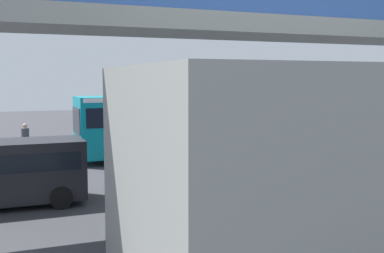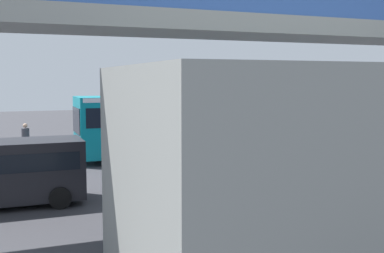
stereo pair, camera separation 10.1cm
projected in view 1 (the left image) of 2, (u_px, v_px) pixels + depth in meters
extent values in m
plane|color=#38383D|center=(184.00, 157.00, 24.13)|extent=(80.00, 80.00, 0.00)
cube|color=#0C8493|center=(191.00, 123.00, 24.13)|extent=(11.50, 2.55, 2.86)
cube|color=black|center=(191.00, 113.00, 24.08)|extent=(11.04, 2.59, 0.90)
cube|color=white|center=(191.00, 98.00, 24.00)|extent=(11.27, 2.58, 0.20)
cube|color=black|center=(76.00, 120.00, 21.98)|extent=(0.04, 2.24, 1.20)
cylinder|color=black|center=(127.00, 154.00, 21.72)|extent=(1.04, 0.30, 1.04)
cylinder|color=black|center=(115.00, 147.00, 24.08)|extent=(1.04, 0.30, 1.04)
cylinder|color=black|center=(266.00, 146.00, 24.43)|extent=(1.04, 0.30, 1.04)
cylinder|color=black|center=(243.00, 140.00, 26.78)|extent=(1.04, 0.30, 1.04)
cube|color=black|center=(5.00, 171.00, 14.66)|extent=(4.80, 1.95, 1.86)
cube|color=black|center=(4.00, 160.00, 14.62)|extent=(4.42, 1.98, 0.56)
cylinder|color=black|center=(61.00, 198.00, 14.42)|extent=(0.68, 0.22, 0.68)
cylinder|color=black|center=(55.00, 185.00, 16.22)|extent=(0.68, 0.22, 0.68)
torus|color=black|center=(364.00, 148.00, 24.97)|extent=(0.72, 0.06, 0.72)
torus|color=black|center=(380.00, 146.00, 25.36)|extent=(0.72, 0.06, 0.72)
cube|color=green|center=(372.00, 144.00, 25.15)|extent=(0.89, 0.04, 0.04)
cylinder|color=green|center=(375.00, 140.00, 25.20)|extent=(0.03, 0.03, 0.40)
cube|color=black|center=(375.00, 136.00, 25.18)|extent=(0.20, 0.08, 0.04)
cylinder|color=green|center=(367.00, 137.00, 24.97)|extent=(0.02, 0.44, 0.02)
torus|color=black|center=(365.00, 155.00, 22.56)|extent=(0.72, 0.06, 0.72)
torus|color=black|center=(382.00, 154.00, 22.95)|extent=(0.72, 0.06, 0.72)
cube|color=blue|center=(374.00, 150.00, 22.73)|extent=(0.89, 0.04, 0.04)
cylinder|color=blue|center=(377.00, 146.00, 22.78)|extent=(0.03, 0.03, 0.40)
cube|color=black|center=(377.00, 142.00, 22.76)|extent=(0.20, 0.08, 0.04)
cylinder|color=blue|center=(368.00, 143.00, 22.55)|extent=(0.02, 0.44, 0.02)
torus|color=black|center=(370.00, 150.00, 23.98)|extent=(0.72, 0.06, 0.72)
cube|color=red|center=(378.00, 146.00, 24.16)|extent=(0.89, 0.04, 0.04)
cylinder|color=red|center=(382.00, 142.00, 24.20)|extent=(0.03, 0.03, 0.40)
cube|color=black|center=(382.00, 138.00, 24.18)|extent=(0.20, 0.08, 0.04)
cylinder|color=red|center=(373.00, 140.00, 23.97)|extent=(0.02, 0.44, 0.02)
cylinder|color=#2D2D38|center=(26.00, 151.00, 23.45)|extent=(0.32, 0.32, 0.85)
cylinder|color=#3F3F47|center=(25.00, 135.00, 23.37)|extent=(0.38, 0.38, 0.70)
sphere|color=tan|center=(25.00, 126.00, 23.32)|extent=(0.22, 0.22, 0.22)
cylinder|color=slate|center=(92.00, 127.00, 25.59)|extent=(0.08, 0.08, 2.80)
cube|color=red|center=(91.00, 107.00, 25.48)|extent=(0.04, 0.60, 0.60)
cube|color=silver|center=(262.00, 145.00, 28.62)|extent=(2.00, 0.20, 0.01)
cube|color=silver|center=(201.00, 148.00, 27.14)|extent=(2.00, 0.20, 0.01)
cube|color=silver|center=(134.00, 152.00, 25.67)|extent=(2.00, 0.20, 0.01)
cube|color=silver|center=(58.00, 157.00, 24.20)|extent=(2.00, 0.20, 0.01)
cube|color=gray|center=(300.00, 31.00, 14.30)|extent=(31.42, 2.60, 0.50)
cube|color=#3359A5|center=(279.00, 9.00, 15.38)|extent=(31.42, 0.08, 1.10)
cube|color=gray|center=(352.00, 173.00, 9.45)|extent=(9.00, 5.00, 4.20)
cube|color=#192333|center=(283.00, 162.00, 11.80)|extent=(7.65, 0.04, 2.94)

